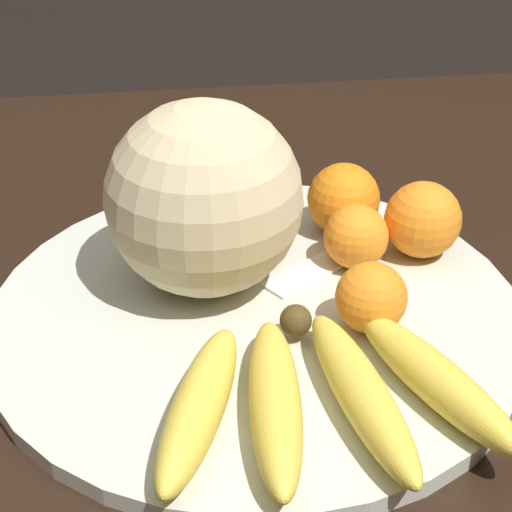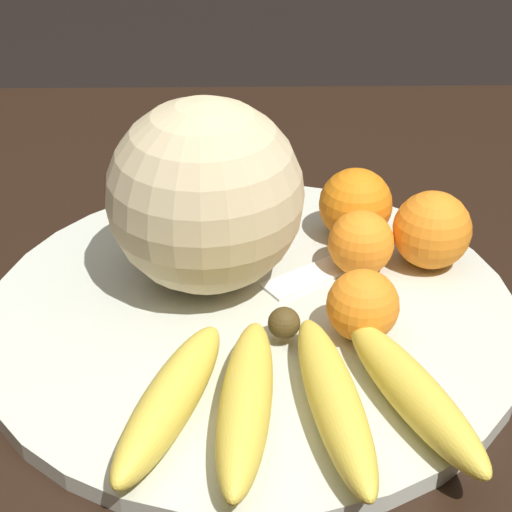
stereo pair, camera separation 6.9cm
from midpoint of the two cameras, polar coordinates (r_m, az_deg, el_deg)
The scene contains 9 objects.
kitchen_table at distance 0.74m, azimuth -2.57°, elevation -12.40°, with size 1.32×1.20×0.74m.
fruit_bowl at distance 0.72m, azimuth -2.74°, elevation -3.89°, with size 0.45×0.45×0.02m.
melon at distance 0.71m, azimuth -6.28°, elevation 3.76°, with size 0.17×0.17×0.17m.
banana_bunch at distance 0.61m, azimuth 0.87°, elevation -9.30°, with size 0.27×0.20×0.04m.
orange_front_left at distance 0.78m, azimuth 8.59°, elevation 2.34°, with size 0.07×0.07×0.07m.
orange_front_right at distance 0.68m, azimuth 4.83°, elevation -2.88°, with size 0.06×0.06×0.06m.
orange_mid_center at distance 0.76m, azimuth 4.11°, elevation 1.22°, with size 0.06×0.06×0.06m.
orange_back_left at distance 0.81m, azimuth 3.43°, elevation 3.73°, with size 0.07×0.07×0.07m.
produce_tag at distance 0.76m, azimuth 1.06°, elevation -1.12°, with size 0.10×0.08×0.00m.
Camera 1 is at (-0.07, -0.52, 1.18)m, focal length 60.00 mm.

